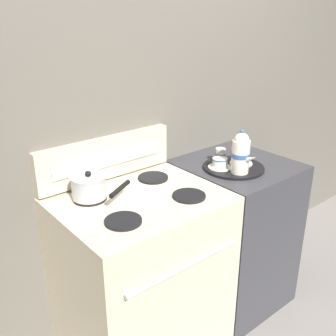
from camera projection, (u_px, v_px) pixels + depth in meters
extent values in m
plane|color=gray|center=(184.00, 321.00, 2.37)|extent=(6.00, 6.00, 0.00)
cube|color=#666056|center=(148.00, 134.00, 2.19)|extent=(6.00, 0.05, 2.20)
cube|color=beige|center=(142.00, 279.00, 2.01)|extent=(0.77, 0.62, 0.92)
cylinder|color=silver|center=(186.00, 267.00, 1.69)|extent=(0.62, 0.02, 0.02)
cylinder|color=black|center=(90.00, 198.00, 1.83)|extent=(0.16, 0.16, 0.01)
cylinder|color=black|center=(153.00, 178.00, 2.05)|extent=(0.16, 0.16, 0.01)
cylinder|color=black|center=(123.00, 221.00, 1.63)|extent=(0.16, 0.16, 0.01)
cylinder|color=black|center=(189.00, 196.00, 1.85)|extent=(0.16, 0.16, 0.01)
cube|color=beige|center=(106.00, 158.00, 2.00)|extent=(0.76, 0.05, 0.21)
cube|color=#B7B7BC|center=(109.00, 159.00, 1.98)|extent=(0.62, 0.01, 0.07)
cube|color=#38383D|center=(233.00, 233.00, 2.42)|extent=(0.59, 0.62, 0.92)
cylinder|color=#B7B7BC|center=(89.00, 188.00, 1.81)|extent=(0.16, 0.16, 0.09)
cylinder|color=#B7B7BC|center=(88.00, 177.00, 1.79)|extent=(0.16, 0.16, 0.01)
sphere|color=black|center=(88.00, 174.00, 1.78)|extent=(0.03, 0.03, 0.03)
cylinder|color=black|center=(120.00, 189.00, 1.74)|extent=(0.15, 0.10, 0.02)
cylinder|color=black|center=(233.00, 167.00, 2.18)|extent=(0.34, 0.34, 0.01)
cylinder|color=white|center=(240.00, 157.00, 2.06)|extent=(0.09, 0.09, 0.18)
cylinder|color=#38609E|center=(241.00, 155.00, 2.06)|extent=(0.10, 0.10, 0.02)
sphere|color=white|center=(242.00, 140.00, 2.03)|extent=(0.08, 0.08, 0.08)
sphere|color=#38609E|center=(242.00, 131.00, 2.01)|extent=(0.02, 0.02, 0.02)
cone|color=white|center=(251.00, 159.00, 2.01)|extent=(0.03, 0.07, 0.06)
cylinder|color=white|center=(219.00, 167.00, 2.16)|extent=(0.13, 0.13, 0.01)
cylinder|color=white|center=(219.00, 162.00, 2.15)|extent=(0.08, 0.08, 0.05)
cylinder|color=#38609E|center=(220.00, 159.00, 2.14)|extent=(0.09, 0.09, 0.01)
cylinder|color=white|center=(241.00, 163.00, 2.21)|extent=(0.13, 0.13, 0.01)
cylinder|color=white|center=(241.00, 159.00, 2.20)|extent=(0.08, 0.08, 0.05)
cylinder|color=#38609E|center=(242.00, 155.00, 2.19)|extent=(0.09, 0.09, 0.01)
cylinder|color=white|center=(220.00, 154.00, 2.24)|extent=(0.06, 0.06, 0.07)
cylinder|color=#38609E|center=(220.00, 154.00, 2.24)|extent=(0.06, 0.06, 0.01)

